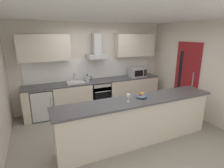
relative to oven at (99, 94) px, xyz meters
The scene contains 17 objects.
ground 1.47m from the oven, 93.11° to the right, with size 5.74×4.47×0.02m, color gray.
ceiling 2.56m from the oven, 93.11° to the right, with size 5.74×4.47×0.02m, color white.
wall_back 0.94m from the oven, 100.55° to the left, with size 5.74×0.12×2.60m, color silver.
wall_right 2.86m from the oven, 30.55° to the right, with size 0.12×4.47×2.60m, color silver.
backsplash_tile 0.84m from the oven, 102.75° to the left, with size 4.03×0.02×0.66m, color white.
counter_back 0.08m from the oven, 160.83° to the left, with size 4.17×0.60×0.90m.
counter_island 2.04m from the oven, 87.06° to the right, with size 3.48×0.64×0.98m.
upper_cabinets 1.46m from the oven, 113.23° to the left, with size 4.12×0.32×0.70m.
side_door 2.64m from the oven, 27.72° to the right, with size 0.08×0.85×2.05m.
oven is the anchor object (origin of this frame).
refrigerator 1.68m from the oven, behind, with size 0.58×0.60×0.85m.
microwave 1.46m from the oven, ahead, with size 0.50×0.38×0.30m.
sink 0.87m from the oven, behind, with size 0.50×0.40×0.26m.
kettle 0.66m from the oven, behind, with size 0.29×0.15×0.24m.
range_hood 1.33m from the oven, 90.00° to the left, with size 0.62×0.45×0.72m.
wine_glass 2.18m from the oven, 94.03° to the right, with size 0.08×0.08×0.18m.
fruit_bowl 2.09m from the oven, 84.16° to the right, with size 0.22×0.22×0.13m.
Camera 1 is at (-1.70, -3.56, 2.27)m, focal length 28.56 mm.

